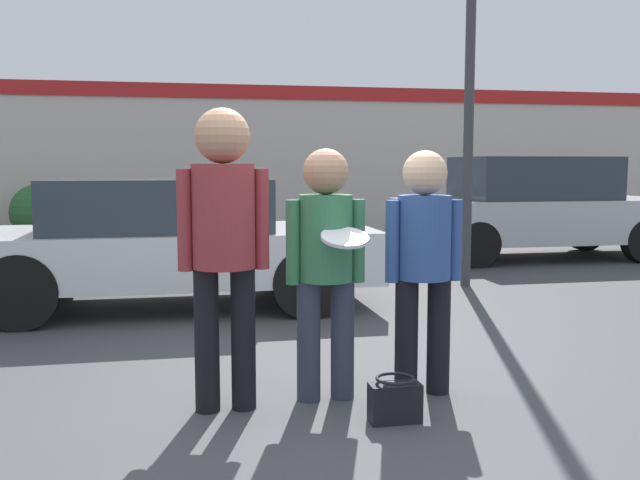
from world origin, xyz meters
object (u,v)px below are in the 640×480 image
at_px(person_middle_with_frisbee, 326,254).
at_px(parked_car_far, 535,208).
at_px(handbag, 395,400).
at_px(person_right, 424,253).
at_px(person_left, 224,229).
at_px(parked_car_near, 166,242).
at_px(shrub, 39,212).

relative_size(person_middle_with_frisbee, parked_car_far, 0.36).
height_order(parked_car_far, handbag, parked_car_far).
xyz_separation_m(person_middle_with_frisbee, person_right, (0.64, -0.02, -0.01)).
bearing_deg(person_left, parked_car_near, 96.61).
xyz_separation_m(person_left, person_middle_with_frisbee, (0.64, 0.07, -0.18)).
distance_m(person_left, person_middle_with_frisbee, 0.67).
height_order(person_left, shrub, person_left).
bearing_deg(handbag, person_middle_with_frisbee, 122.74).
relative_size(person_left, parked_car_far, 0.41).
height_order(person_middle_with_frisbee, handbag, person_middle_with_frisbee).
xyz_separation_m(shrub, handbag, (3.88, -10.98, -0.43)).
xyz_separation_m(person_middle_with_frisbee, handbag, (0.31, -0.48, -0.81)).
relative_size(parked_car_near, parked_car_far, 0.97).
relative_size(person_middle_with_frisbee, handbag, 5.31).
bearing_deg(parked_car_far, parked_car_near, -153.23).
bearing_deg(person_left, parked_car_far, 49.12).
relative_size(person_left, person_right, 1.15).
bearing_deg(parked_car_far, person_right, -123.61).
distance_m(parked_car_far, shrub, 9.37).
xyz_separation_m(parked_car_near, parked_car_far, (5.74, 2.89, 0.10)).
relative_size(person_left, person_middle_with_frisbee, 1.15).
distance_m(parked_car_near, parked_car_far, 6.42).
height_order(person_left, person_right, person_left).
bearing_deg(person_middle_with_frisbee, parked_car_near, 107.62).
bearing_deg(person_middle_with_frisbee, person_right, -1.75).
xyz_separation_m(person_middle_with_frisbee, shrub, (-3.57, 10.50, -0.38)).
bearing_deg(parked_car_far, person_middle_with_frisbee, -127.64).
height_order(person_middle_with_frisbee, person_right, person_middle_with_frisbee).
bearing_deg(parked_car_far, person_left, -130.88).
distance_m(person_right, parked_car_near, 3.65).
distance_m(person_left, parked_car_near, 3.34).
distance_m(person_middle_with_frisbee, parked_car_far, 7.72).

